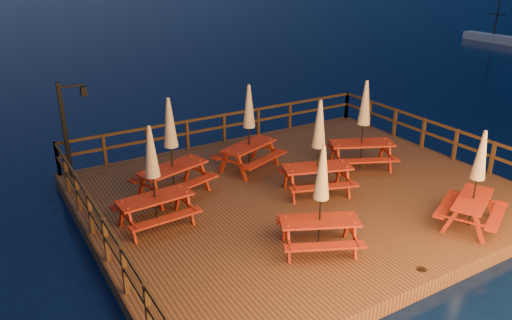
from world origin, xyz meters
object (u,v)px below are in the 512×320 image
object	(u,v)px
picnic_table_0	(321,197)
picnic_table_2	(477,178)
sailboat	(498,39)
lamp_post	(69,121)
picnic_table_1	(318,146)

from	to	relation	value
picnic_table_0	picnic_table_2	xyz separation A→B (m)	(4.02, -1.08, -0.03)
sailboat	picnic_table_2	bearing A→B (deg)	-146.46
picnic_table_2	sailboat	bearing A→B (deg)	7.71
lamp_post	picnic_table_2	size ratio (longest dim) A/B	1.17
picnic_table_0	picnic_table_2	world-z (taller)	picnic_table_0
picnic_table_1	picnic_table_2	bearing A→B (deg)	-38.67
lamp_post	picnic_table_2	bearing A→B (deg)	-46.59
lamp_post	picnic_table_2	distance (m)	11.57
sailboat	picnic_table_0	world-z (taller)	sailboat
lamp_post	picnic_table_1	size ratio (longest dim) A/B	1.07
lamp_post	picnic_table_0	world-z (taller)	lamp_post
sailboat	picnic_table_0	size ratio (longest dim) A/B	3.48
picnic_table_2	lamp_post	bearing A→B (deg)	107.29
sailboat	picnic_table_1	world-z (taller)	sailboat
sailboat	picnic_table_2	distance (m)	34.67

